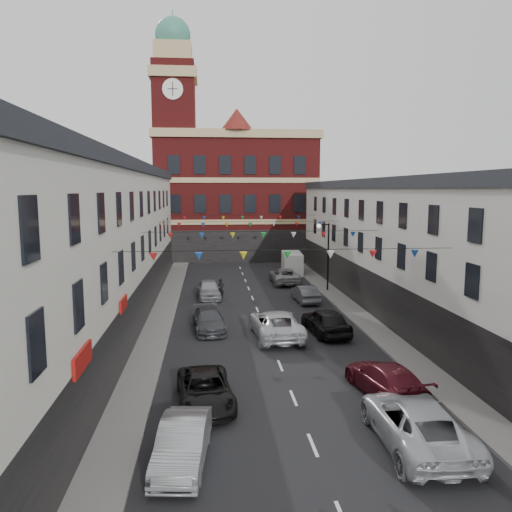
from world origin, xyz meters
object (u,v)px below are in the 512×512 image
object	(u,v)px
moving_car	(276,324)
pedestrian	(221,289)
car_right_d	(326,321)
car_left_e	(209,289)
car_right_f	(284,276)
white_van	(292,263)
car_right_b	(416,423)
car_right_c	(386,379)
car_left_c	(205,390)
car_left_b	(183,443)
car_left_d	(209,320)
car_right_e	(305,294)
street_lamp	(325,248)

from	to	relation	value
moving_car	pedestrian	bearing A→B (deg)	-76.77
car_right_d	pedestrian	bearing A→B (deg)	-67.37
car_right_d	car_left_e	bearing A→B (deg)	-64.48
car_right_f	white_van	xyz separation A→B (m)	(1.68, 5.74, 0.37)
pedestrian	car_right_b	bearing A→B (deg)	-54.66
car_right_c	car_right_f	size ratio (longest dim) A/B	0.95
car_left_c	pedestrian	bearing A→B (deg)	81.09
moving_car	car_left_b	bearing A→B (deg)	67.77
car_left_d	car_right_d	distance (m)	7.35
car_left_d	car_right_e	xyz separation A→B (m)	(7.65, 7.39, 0.01)
car_left_d	car_left_c	bearing A→B (deg)	-96.18
car_right_d	white_van	distance (m)	22.64
car_right_b	car_right_f	xyz separation A→B (m)	(0.00, 30.39, -0.07)
car_right_e	car_right_f	size ratio (longest dim) A/B	0.77
car_left_e	car_right_f	bearing A→B (deg)	34.57
car_right_c	car_right_d	xyz separation A→B (m)	(-0.43, 9.37, 0.08)
car_right_c	car_left_d	bearing A→B (deg)	-62.65
car_left_c	car_right_b	xyz separation A→B (m)	(7.38, -3.97, 0.16)
car_right_b	white_van	xyz separation A→B (m)	(1.68, 36.14, 0.29)
car_left_d	car_right_d	xyz separation A→B (m)	(7.20, -1.48, 0.15)
car_right_d	car_right_f	world-z (taller)	car_right_d
car_left_e	white_van	distance (m)	14.58
car_left_c	car_right_f	xyz separation A→B (m)	(7.38, 26.43, 0.08)
car_left_b	car_left_d	distance (m)	15.50
car_right_f	moving_car	xyz separation A→B (m)	(-3.15, -17.17, 0.08)
car_left_d	street_lamp	bearing A→B (deg)	42.70
car_left_d	car_right_c	distance (m)	13.26
moving_car	pedestrian	xyz separation A→B (m)	(-3.06, 10.99, 0.01)
car_right_e	car_right_f	world-z (taller)	car_right_f
car_left_c	car_left_e	distance (m)	20.62
car_left_b	car_left_c	distance (m)	4.46
moving_car	car_left_e	bearing A→B (deg)	-72.73
car_right_e	car_left_e	bearing A→B (deg)	-19.48
street_lamp	white_van	xyz separation A→B (m)	(-1.27, 9.83, -2.79)
street_lamp	car_left_c	size ratio (longest dim) A/B	1.26
car_left_c	white_van	size ratio (longest dim) A/B	0.95
car_right_e	street_lamp	bearing A→B (deg)	-126.70
moving_car	pedestrian	size ratio (longest dim) A/B	3.54
car_right_e	pedestrian	size ratio (longest dim) A/B	2.49
car_right_c	pedestrian	distance (m)	21.09
street_lamp	car_left_e	size ratio (longest dim) A/B	1.34
car_right_d	white_van	xyz separation A→B (m)	(1.68, 22.57, 0.29)
car_right_c	moving_car	distance (m)	9.71
car_right_d	car_right_e	distance (m)	8.88
street_lamp	car_left_d	size ratio (longest dim) A/B	1.29
car_left_d	car_right_b	world-z (taller)	car_right_b
car_right_b	car_right_c	size ratio (longest dim) A/B	1.16
street_lamp	car_left_d	world-z (taller)	street_lamp
car_right_b	car_right_e	size ratio (longest dim) A/B	1.42
car_left_b	white_van	size ratio (longest dim) A/B	0.86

